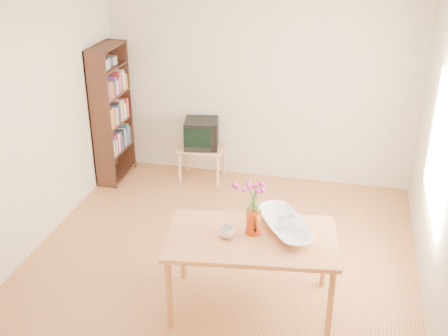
% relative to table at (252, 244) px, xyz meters
% --- Properties ---
extents(room, '(4.50, 4.50, 4.50)m').
position_rel_table_xyz_m(room, '(-0.41, 0.50, 0.63)').
color(room, '#A06138').
rests_on(room, ground).
extents(table, '(1.59, 1.04, 0.75)m').
position_rel_table_xyz_m(table, '(0.00, 0.00, 0.00)').
color(table, '#B56A3E').
rests_on(table, ground).
extents(tv_stand, '(0.60, 0.45, 0.46)m').
position_rel_table_xyz_m(tv_stand, '(-1.14, 2.47, -0.29)').
color(tv_stand, tan).
rests_on(tv_stand, ground).
extents(bookshelf, '(0.28, 0.70, 1.80)m').
position_rel_table_xyz_m(bookshelf, '(-2.29, 2.25, 0.17)').
color(bookshelf, black).
rests_on(bookshelf, ground).
extents(pitcher, '(0.14, 0.21, 0.22)m').
position_rel_table_xyz_m(pitcher, '(-0.00, 0.07, 0.17)').
color(pitcher, '#C1390B').
rests_on(pitcher, table).
extents(flowers, '(0.25, 0.25, 0.35)m').
position_rel_table_xyz_m(flowers, '(-0.00, 0.07, 0.46)').
color(flowers, '#D331A2').
rests_on(flowers, pitcher).
extents(mug, '(0.17, 0.17, 0.10)m').
position_rel_table_xyz_m(mug, '(-0.21, -0.05, 0.13)').
color(mug, white).
rests_on(mug, table).
extents(bowl, '(0.69, 0.69, 0.48)m').
position_rel_table_xyz_m(bowl, '(0.26, 0.20, 0.31)').
color(bowl, white).
rests_on(bowl, table).
extents(teacup_a, '(0.09, 0.09, 0.06)m').
position_rel_table_xyz_m(teacup_a, '(0.22, 0.20, 0.26)').
color(teacup_a, white).
rests_on(teacup_a, bowl).
extents(teacup_b, '(0.09, 0.09, 0.07)m').
position_rel_table_xyz_m(teacup_b, '(0.31, 0.22, 0.27)').
color(teacup_b, white).
rests_on(teacup_b, bowl).
extents(television, '(0.50, 0.47, 0.37)m').
position_rel_table_xyz_m(television, '(-1.14, 2.48, -0.02)').
color(television, black).
rests_on(television, tv_stand).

